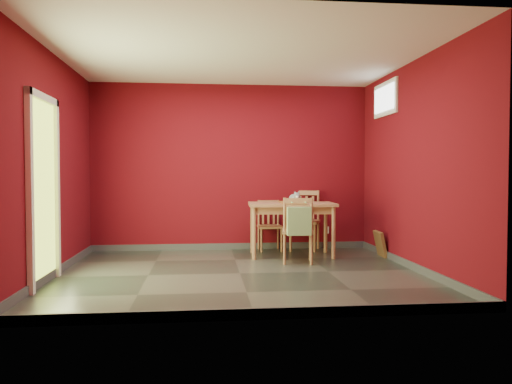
{
  "coord_description": "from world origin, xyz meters",
  "views": [
    {
      "loc": [
        -0.44,
        -6.17,
        1.24
      ],
      "look_at": [
        0.25,
        0.45,
        1.0
      ],
      "focal_mm": 35.0,
      "sensor_mm": 36.0,
      "label": 1
    }
  ],
  "objects": [
    {
      "name": "outlet_plate",
      "position": [
        1.6,
        1.99,
        0.3
      ],
      "size": [
        0.08,
        0.02,
        0.12
      ],
      "primitive_type": "cube",
      "color": "silver",
      "rests_on": "room_shell"
    },
    {
      "name": "dining_table",
      "position": [
        0.87,
        1.25,
        0.7
      ],
      "size": [
        1.33,
        0.82,
        0.81
      ],
      "color": "#A5714D",
      "rests_on": "ground"
    },
    {
      "name": "chair_near",
      "position": [
        0.86,
        0.64,
        0.47
      ],
      "size": [
        0.49,
        0.49,
        0.92
      ],
      "color": "#A5714D",
      "rests_on": "ground"
    },
    {
      "name": "chair_far_left",
      "position": [
        0.62,
        1.84,
        0.41
      ],
      "size": [
        0.39,
        0.39,
        0.81
      ],
      "color": "#A5714D",
      "rests_on": "ground"
    },
    {
      "name": "room_shell",
      "position": [
        0.0,
        0.0,
        0.05
      ],
      "size": [
        4.5,
        4.5,
        4.5
      ],
      "color": "#5A0911",
      "rests_on": "ground"
    },
    {
      "name": "chair_far_right",
      "position": [
        1.2,
        1.83,
        0.5
      ],
      "size": [
        0.58,
        0.58,
        0.97
      ],
      "color": "#A5714D",
      "rests_on": "ground"
    },
    {
      "name": "ground",
      "position": [
        0.0,
        0.0,
        0.0
      ],
      "size": [
        4.5,
        4.5,
        0.0
      ],
      "primitive_type": "plane",
      "color": "#2D342D",
      "rests_on": "ground"
    },
    {
      "name": "picture_frame",
      "position": [
        2.19,
        1.04,
        0.19
      ],
      "size": [
        0.14,
        0.39,
        0.38
      ],
      "color": "brown",
      "rests_on": "ground"
    },
    {
      "name": "cat",
      "position": [
        0.94,
        1.32,
        0.9
      ],
      "size": [
        0.25,
        0.4,
        0.18
      ],
      "primitive_type": null,
      "rotation": [
        0.0,
        0.0,
        0.17
      ],
      "color": "slate",
      "rests_on": "table_runner"
    },
    {
      "name": "tote_bag",
      "position": [
        0.83,
        0.43,
        0.61
      ],
      "size": [
        0.32,
        0.19,
        0.45
      ],
      "color": "#85B171",
      "rests_on": "chair_near"
    },
    {
      "name": "doorway",
      "position": [
        -2.23,
        -0.4,
        1.12
      ],
      "size": [
        0.06,
        1.01,
        2.13
      ],
      "color": "#B7D838",
      "rests_on": "ground"
    },
    {
      "name": "table_runner",
      "position": [
        0.87,
        1.12,
        0.75
      ],
      "size": [
        0.4,
        0.76,
        0.38
      ],
      "color": "#945626",
      "rests_on": "dining_table"
    },
    {
      "name": "window",
      "position": [
        2.23,
        1.0,
        2.35
      ],
      "size": [
        0.05,
        0.9,
        0.5
      ],
      "color": "white",
      "rests_on": "room_shell"
    }
  ]
}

